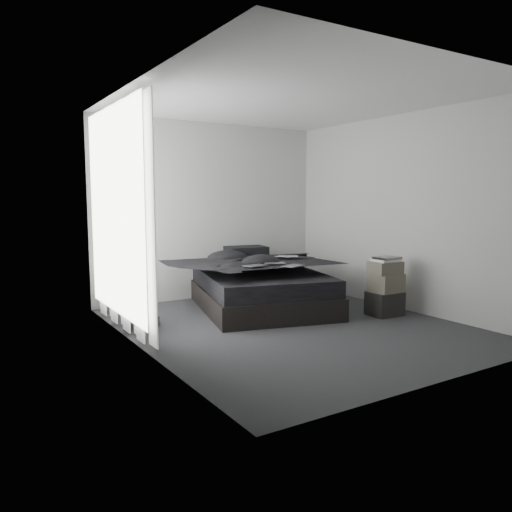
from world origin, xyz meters
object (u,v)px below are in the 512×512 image
laptop (286,252)px  side_stand (136,299)px  bed (261,298)px  box_lower (385,303)px

laptop → side_stand: 2.17m
bed → box_lower: (1.15, -1.15, 0.01)m
laptop → box_lower: 1.48m
bed → side_stand: 1.76m
box_lower → bed: bearing=134.9°
bed → laptop: size_ratio=6.24×
side_stand → bed: bearing=1.5°
side_stand → box_lower: side_stand is taller
box_lower → laptop: bearing=124.8°
bed → side_stand: size_ratio=3.10×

